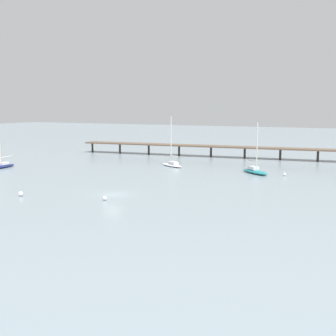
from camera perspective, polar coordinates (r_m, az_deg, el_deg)
ground_plane at (r=60.43m, az=-7.05°, el=-3.39°), size 400.00×400.00×0.00m
pier at (r=100.67m, az=16.58°, el=3.05°), size 73.16×11.16×7.62m
sailboat_white at (r=87.46m, az=0.53°, el=0.60°), size 6.37×4.74×9.83m
sailboat_navy at (r=91.00m, az=-20.51°, el=0.35°), size 2.02×6.65×8.52m
sailboat_teal at (r=79.61m, az=11.10°, el=-0.30°), size 6.35×5.65×9.05m
mooring_buoy_far at (r=61.89m, az=-18.38°, el=-3.17°), size 0.65×0.65×0.65m
mooring_buoy_mid at (r=56.80m, az=-8.12°, el=-3.86°), size 0.56×0.56×0.56m
mooring_buoy_outer at (r=78.30m, az=14.73°, el=-0.80°), size 0.52×0.52×0.52m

